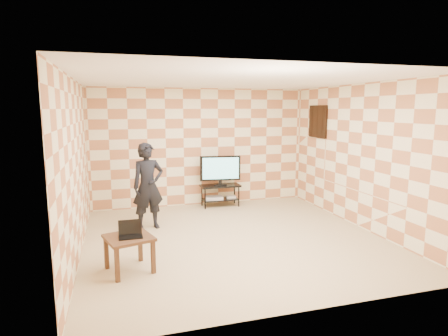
% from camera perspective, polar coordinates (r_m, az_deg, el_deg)
% --- Properties ---
extents(floor, '(5.00, 5.00, 0.00)m').
position_cam_1_polar(floor, '(6.64, 1.48, -10.63)').
color(floor, '#C4AF87').
rests_on(floor, ground).
extents(wall_back, '(5.00, 0.02, 2.70)m').
position_cam_1_polar(wall_back, '(8.72, -3.51, 3.18)').
color(wall_back, beige).
rests_on(wall_back, ground).
extents(wall_front, '(5.00, 0.02, 2.70)m').
position_cam_1_polar(wall_front, '(4.05, 12.42, -3.81)').
color(wall_front, beige).
rests_on(wall_front, ground).
extents(wall_left, '(0.02, 5.00, 2.70)m').
position_cam_1_polar(wall_left, '(6.05, -21.64, -0.02)').
color(wall_left, beige).
rests_on(wall_left, ground).
extents(wall_right, '(0.02, 5.00, 2.70)m').
position_cam_1_polar(wall_right, '(7.47, 20.12, 1.67)').
color(wall_right, beige).
rests_on(wall_right, ground).
extents(ceiling, '(5.00, 5.00, 0.02)m').
position_cam_1_polar(ceiling, '(6.27, 1.58, 13.27)').
color(ceiling, white).
rests_on(ceiling, wall_back).
extents(wall_art, '(0.04, 0.72, 0.72)m').
position_cam_1_polar(wall_art, '(8.70, 14.10, 6.88)').
color(wall_art, black).
rests_on(wall_art, wall_right).
extents(tv_stand, '(0.90, 0.41, 0.50)m').
position_cam_1_polar(tv_stand, '(8.64, -0.58, -3.48)').
color(tv_stand, black).
rests_on(tv_stand, floor).
extents(tv, '(0.93, 0.21, 0.68)m').
position_cam_1_polar(tv, '(8.54, -0.58, -0.14)').
color(tv, black).
rests_on(tv, tv_stand).
extents(dvd_player, '(0.42, 0.32, 0.07)m').
position_cam_1_polar(dvd_player, '(8.64, -1.56, -4.57)').
color(dvd_player, '#BCBCBE').
rests_on(dvd_player, tv_stand).
extents(game_console, '(0.23, 0.18, 0.05)m').
position_cam_1_polar(game_console, '(8.77, 1.05, -4.41)').
color(game_console, silver).
rests_on(game_console, tv_stand).
extents(side_table, '(0.74, 0.74, 0.50)m').
position_cam_1_polar(side_table, '(5.41, -14.29, -10.95)').
color(side_table, '#321F16').
rests_on(side_table, floor).
extents(laptop, '(0.32, 0.25, 0.21)m').
position_cam_1_polar(laptop, '(5.37, -14.07, -9.54)').
color(laptop, black).
rests_on(laptop, side_table).
extents(person, '(0.66, 0.51, 1.62)m').
position_cam_1_polar(person, '(7.10, -11.50, -2.73)').
color(person, black).
rests_on(person, floor).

